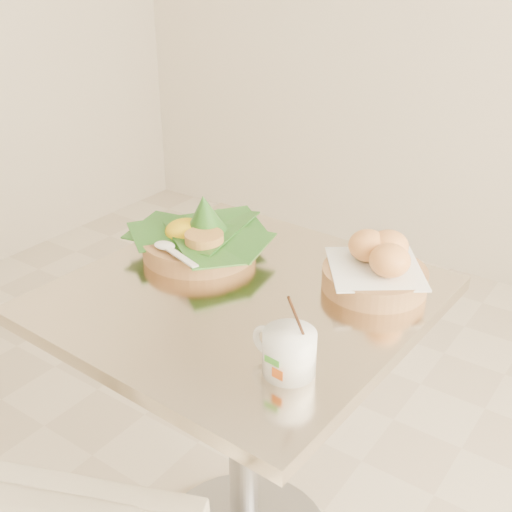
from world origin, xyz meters
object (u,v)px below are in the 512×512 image
Objects in this scene: rice_basket at (199,237)px; coffee_mug at (288,351)px; cafe_table at (243,379)px; bread_basket at (377,267)px.

rice_basket is 2.08× the size of coffee_mug.
coffee_mug is at bearing -32.15° from rice_basket.
rice_basket reaches higher than cafe_table.
bread_basket is (0.40, 0.10, 0.00)m from rice_basket.
bread_basket is 0.35m from coffee_mug.
coffee_mug reaches higher than cafe_table.
cafe_table is 4.84× the size of coffee_mug.
bread_basket is at bearing 40.46° from cafe_table.
coffee_mug reaches higher than bread_basket.
cafe_table is at bearing -25.09° from rice_basket.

